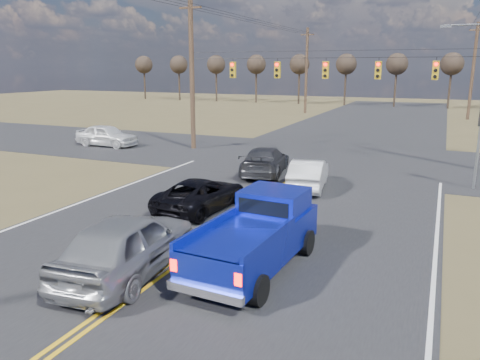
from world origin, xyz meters
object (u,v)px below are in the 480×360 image
at_px(black_suv, 201,194).
at_px(cross_car_west, 107,135).
at_px(silver_suv, 128,244).
at_px(dgrey_car_queue, 265,161).
at_px(white_car_queue, 308,174).
at_px(pickup_truck, 257,235).

xyz_separation_m(black_suv, cross_car_west, (-13.32, 10.75, 0.15)).
relative_size(silver_suv, black_suv, 1.13).
height_order(silver_suv, dgrey_car_queue, silver_suv).
height_order(silver_suv, white_car_queue, silver_suv).
relative_size(pickup_truck, silver_suv, 1.06).
height_order(pickup_truck, white_car_queue, pickup_truck).
distance_m(pickup_truck, black_suv, 5.89).
relative_size(silver_suv, white_car_queue, 1.21).
relative_size(pickup_truck, white_car_queue, 1.29).
distance_m(black_suv, white_car_queue, 5.70).
bearing_deg(dgrey_car_queue, white_car_queue, 135.40).
relative_size(white_car_queue, cross_car_west, 0.92).
bearing_deg(dgrey_car_queue, silver_suv, 84.10).
bearing_deg(white_car_queue, black_suv, 50.30).
bearing_deg(dgrey_car_queue, pickup_truck, 99.51).
relative_size(silver_suv, cross_car_west, 1.12).
bearing_deg(pickup_truck, white_car_queue, 99.90).
xyz_separation_m(white_car_queue, dgrey_car_queue, (-2.88, 1.99, 0.03)).
bearing_deg(silver_suv, dgrey_car_queue, -91.39).
xyz_separation_m(pickup_truck, black_suv, (-4.03, 4.29, -0.34)).
bearing_deg(white_car_queue, pickup_truck, 88.34).
bearing_deg(cross_car_west, white_car_queue, -109.50).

